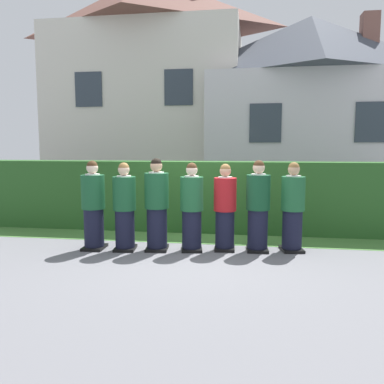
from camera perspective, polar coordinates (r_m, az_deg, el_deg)
ground_plane at (r=7.16m, az=0.00°, el=-8.37°), size 60.00×60.00×0.00m
student_front_row_0 at (r=7.30m, az=-14.13°, el=-2.17°), size 0.42×0.51×1.61m
student_front_row_1 at (r=7.12m, az=-9.77°, el=-2.40°), size 0.42×0.52×1.57m
student_front_row_2 at (r=7.04m, az=-5.15°, el=-2.12°), size 0.43×0.54×1.65m
student_front_row_3 at (r=6.98m, az=-0.02°, el=-2.49°), size 0.43×0.50×1.57m
student_in_red_blazer at (r=7.04m, az=4.81°, el=-2.52°), size 0.40×0.50×1.55m
student_front_row_5 at (r=7.04m, az=9.56°, el=-2.32°), size 0.42×0.52×1.62m
student_front_row_6 at (r=7.17m, az=14.41°, el=-2.42°), size 0.44×0.53×1.58m
hedge at (r=8.64m, az=1.67°, el=-0.62°), size 10.33×0.70×1.53m
school_building_main at (r=13.63m, az=16.61°, el=11.49°), size 6.80×4.07×5.99m
school_building_annex at (r=14.97m, az=-6.18°, el=15.00°), size 6.95×4.36×7.91m
lawn_strip at (r=8.00m, az=0.95°, el=-6.76°), size 10.33×0.90×0.01m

